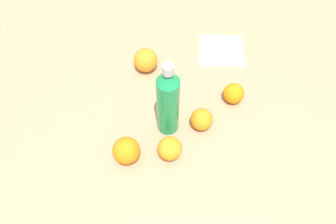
# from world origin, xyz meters

# --- Properties ---
(ground_plane) EXTENTS (2.40, 2.40, 0.00)m
(ground_plane) POSITION_xyz_m (0.00, 0.00, 0.00)
(ground_plane) COLOR #9E7F60
(water_bottle) EXTENTS (0.06, 0.06, 0.29)m
(water_bottle) POSITION_xyz_m (-0.04, -0.03, 0.13)
(water_bottle) COLOR #198C4C
(water_bottle) RESTS_ON ground_plane
(orange_0) EXTENTS (0.08, 0.08, 0.08)m
(orange_0) POSITION_xyz_m (-0.16, 0.19, 0.04)
(orange_0) COLOR orange
(orange_0) RESTS_ON ground_plane
(orange_1) EXTENTS (0.07, 0.07, 0.07)m
(orange_1) POSITION_xyz_m (0.05, -0.01, 0.03)
(orange_1) COLOR orange
(orange_1) RESTS_ON ground_plane
(orange_2) EXTENTS (0.08, 0.08, 0.08)m
(orange_2) POSITION_xyz_m (-0.14, -0.15, 0.04)
(orange_2) COLOR orange
(orange_2) RESTS_ON ground_plane
(orange_3) EXTENTS (0.07, 0.07, 0.07)m
(orange_3) POSITION_xyz_m (0.14, 0.11, 0.03)
(orange_3) COLOR orange
(orange_3) RESTS_ON ground_plane
(orange_4) EXTENTS (0.07, 0.07, 0.07)m
(orange_4) POSITION_xyz_m (-0.02, -0.12, 0.04)
(orange_4) COLOR orange
(orange_4) RESTS_ON ground_plane
(folded_napkin) EXTENTS (0.17, 0.16, 0.01)m
(folded_napkin) POSITION_xyz_m (0.08, 0.31, 0.00)
(folded_napkin) COLOR white
(folded_napkin) RESTS_ON ground_plane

